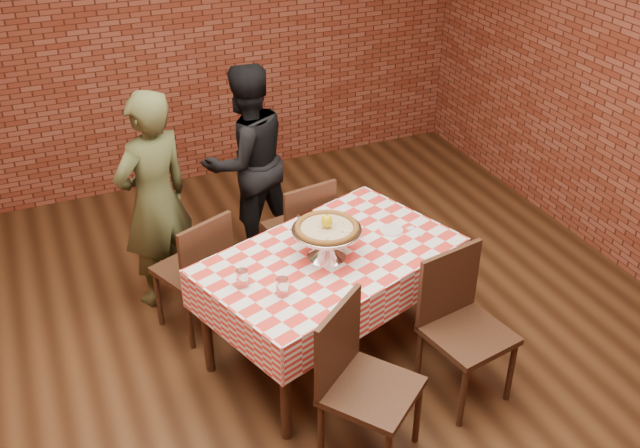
# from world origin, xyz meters

# --- Properties ---
(ground) EXTENTS (6.00, 6.00, 0.00)m
(ground) POSITION_xyz_m (0.00, 0.00, 0.00)
(ground) COLOR black
(ground) RESTS_ON ground
(back_wall) EXTENTS (5.50, 0.00, 5.50)m
(back_wall) POSITION_xyz_m (0.00, 3.00, 1.45)
(back_wall) COLOR maroon
(back_wall) RESTS_ON ground
(table) EXTENTS (1.72, 1.35, 0.75)m
(table) POSITION_xyz_m (0.31, 0.26, 0.38)
(table) COLOR #422517
(table) RESTS_ON ground
(tablecloth) EXTENTS (1.77, 1.40, 0.26)m
(tablecloth) POSITION_xyz_m (0.31, 0.26, 0.63)
(tablecloth) COLOR red
(tablecloth) RESTS_ON table
(pizza_stand) EXTENTS (0.57, 0.57, 0.19)m
(pizza_stand) POSITION_xyz_m (0.28, 0.25, 0.85)
(pizza_stand) COLOR silver
(pizza_stand) RESTS_ON tablecloth
(pizza) EXTENTS (0.51, 0.51, 0.03)m
(pizza) POSITION_xyz_m (0.28, 0.25, 0.95)
(pizza) COLOR beige
(pizza) RESTS_ON pizza_stand
(lemon) EXTENTS (0.09, 0.09, 0.09)m
(lemon) POSITION_xyz_m (0.28, 0.25, 1.00)
(lemon) COLOR yellow
(lemon) RESTS_ON pizza
(water_glass_left) EXTENTS (0.09, 0.09, 0.11)m
(water_glass_left) POSITION_xyz_m (-0.10, -0.01, 0.81)
(water_glass_left) COLOR white
(water_glass_left) RESTS_ON tablecloth
(water_glass_right) EXTENTS (0.09, 0.09, 0.11)m
(water_glass_right) POSITION_xyz_m (-0.27, 0.16, 0.81)
(water_glass_right) COLOR white
(water_glass_right) RESTS_ON tablecloth
(side_plate) EXTENTS (0.19, 0.19, 0.01)m
(side_plate) POSITION_xyz_m (0.77, 0.35, 0.76)
(side_plate) COLOR white
(side_plate) RESTS_ON tablecloth
(sweetener_packet_a) EXTENTS (0.06, 0.06, 0.00)m
(sweetener_packet_a) POSITION_xyz_m (0.93, 0.24, 0.76)
(sweetener_packet_a) COLOR white
(sweetener_packet_a) RESTS_ON tablecloth
(sweetener_packet_b) EXTENTS (0.05, 0.04, 0.00)m
(sweetener_packet_b) POSITION_xyz_m (0.90, 0.33, 0.76)
(sweetener_packet_b) COLOR white
(sweetener_packet_b) RESTS_ON tablecloth
(condiment_caddy) EXTENTS (0.12, 0.10, 0.14)m
(condiment_caddy) POSITION_xyz_m (0.28, 0.53, 0.83)
(condiment_caddy) COLOR silver
(condiment_caddy) RESTS_ON tablecloth
(chair_near_left) EXTENTS (0.63, 0.63, 0.93)m
(chair_near_left) POSITION_xyz_m (0.17, -0.59, 0.47)
(chair_near_left) COLOR #422517
(chair_near_left) RESTS_ON ground
(chair_near_right) EXTENTS (0.51, 0.51, 0.92)m
(chair_near_right) POSITION_xyz_m (0.89, -0.40, 0.46)
(chair_near_right) COLOR #422517
(chair_near_right) RESTS_ON ground
(chair_far_left) EXTENTS (0.53, 0.53, 0.89)m
(chair_far_left) POSITION_xyz_m (-0.41, 0.87, 0.44)
(chair_far_left) COLOR #422517
(chair_far_left) RESTS_ON ground
(chair_far_right) EXTENTS (0.45, 0.45, 0.88)m
(chair_far_right) POSITION_xyz_m (0.42, 1.07, 0.44)
(chair_far_right) COLOR #422517
(chair_far_right) RESTS_ON ground
(diner_olive) EXTENTS (0.68, 0.58, 1.57)m
(diner_olive) POSITION_xyz_m (-0.52, 1.28, 0.78)
(diner_olive) COLOR #424727
(diner_olive) RESTS_ON ground
(diner_black) EXTENTS (0.84, 0.72, 1.50)m
(diner_black) POSITION_xyz_m (0.26, 1.68, 0.75)
(diner_black) COLOR black
(diner_black) RESTS_ON ground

